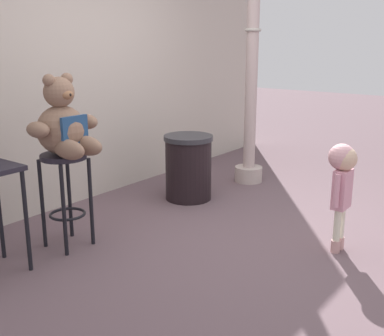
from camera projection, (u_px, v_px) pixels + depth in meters
ground_plane at (232, 238)px, 4.19m from camera, size 24.00×24.00×0.00m
building_wall at (71, 14)px, 4.85m from camera, size 7.07×0.30×3.83m
bar_stool_with_teddy at (65, 182)px, 3.90m from camera, size 0.37×0.37×0.78m
teddy_bear at (64, 126)px, 3.76m from camera, size 0.61×0.54×0.63m
child_walking at (342, 174)px, 3.77m from camera, size 0.28×0.22×0.89m
trash_bin at (188, 167)px, 5.13m from camera, size 0.52×0.52×0.69m
lamppost at (251, 78)px, 5.54m from camera, size 0.33×0.33×3.07m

